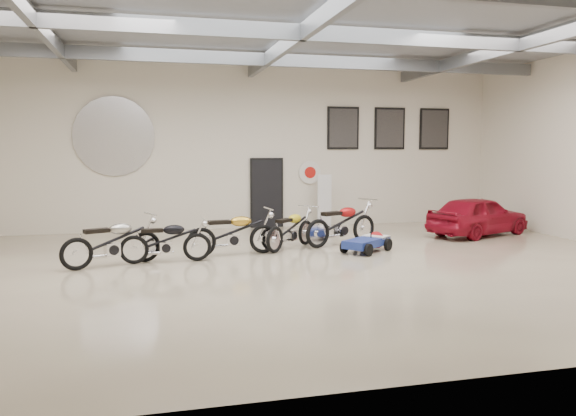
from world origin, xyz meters
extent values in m
cube|color=#BBAF8F|center=(0.00, 0.00, 0.00)|extent=(16.00, 12.00, 0.01)
cube|color=gray|center=(0.00, 0.00, 5.00)|extent=(16.00, 12.00, 0.01)
cube|color=beige|center=(0.00, 6.00, 2.50)|extent=(16.00, 0.02, 5.00)
cube|color=black|center=(0.50, 5.95, 1.05)|extent=(0.92, 0.08, 2.10)
imported|color=maroon|center=(5.97, 2.87, 0.56)|extent=(2.42, 3.55, 1.12)
camera|label=1|loc=(-3.07, -11.10, 2.43)|focal=35.00mm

